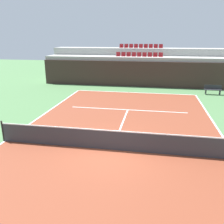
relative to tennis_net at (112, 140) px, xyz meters
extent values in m
plane|color=#477042|center=(0.00, 0.00, -0.51)|extent=(80.00, 80.00, 0.00)
cube|color=brown|center=(0.00, 0.00, -0.50)|extent=(11.00, 24.00, 0.01)
cube|color=white|center=(0.00, 11.95, -0.50)|extent=(11.00, 0.10, 0.00)
cube|color=white|center=(-5.45, 0.00, -0.50)|extent=(0.10, 24.00, 0.00)
cube|color=white|center=(0.00, 6.40, -0.50)|extent=(8.26, 0.10, 0.00)
cube|color=white|center=(0.00, 3.20, -0.50)|extent=(0.10, 6.40, 0.00)
cube|color=#33231E|center=(0.00, 14.84, 0.79)|extent=(20.13, 0.30, 2.59)
cube|color=#9E9E99|center=(0.00, 16.19, 0.97)|extent=(20.13, 2.40, 2.96)
cube|color=#9E9E99|center=(0.00, 18.59, 1.36)|extent=(20.13, 2.40, 3.74)
cube|color=maroon|center=(-2.26, 16.19, 2.47)|extent=(0.44, 0.44, 0.04)
cube|color=maroon|center=(-2.26, 16.39, 2.69)|extent=(0.44, 0.04, 0.40)
cube|color=maroon|center=(-1.69, 16.19, 2.47)|extent=(0.44, 0.44, 0.04)
cube|color=maroon|center=(-1.69, 16.39, 2.69)|extent=(0.44, 0.04, 0.40)
cube|color=maroon|center=(-1.13, 16.19, 2.47)|extent=(0.44, 0.44, 0.04)
cube|color=maroon|center=(-1.13, 16.39, 2.69)|extent=(0.44, 0.04, 0.40)
cube|color=maroon|center=(-0.56, 16.19, 2.47)|extent=(0.44, 0.44, 0.04)
cube|color=maroon|center=(-0.56, 16.39, 2.69)|extent=(0.44, 0.04, 0.40)
cube|color=maroon|center=(0.00, 16.19, 2.47)|extent=(0.44, 0.44, 0.04)
cube|color=maroon|center=(0.00, 16.39, 2.69)|extent=(0.44, 0.04, 0.40)
cube|color=maroon|center=(0.56, 16.19, 2.47)|extent=(0.44, 0.44, 0.04)
cube|color=maroon|center=(0.56, 16.39, 2.69)|extent=(0.44, 0.04, 0.40)
cube|color=maroon|center=(1.13, 16.19, 2.47)|extent=(0.44, 0.44, 0.04)
cube|color=maroon|center=(1.13, 16.39, 2.69)|extent=(0.44, 0.04, 0.40)
cube|color=maroon|center=(1.69, 16.19, 2.47)|extent=(0.44, 0.44, 0.04)
cube|color=maroon|center=(1.69, 16.39, 2.69)|extent=(0.44, 0.04, 0.40)
cube|color=maroon|center=(2.26, 16.19, 2.47)|extent=(0.44, 0.44, 0.04)
cube|color=maroon|center=(2.26, 16.39, 2.69)|extent=(0.44, 0.04, 0.40)
cube|color=maroon|center=(-2.26, 18.59, 3.25)|extent=(0.44, 0.44, 0.04)
cube|color=maroon|center=(-2.26, 18.79, 3.47)|extent=(0.44, 0.04, 0.40)
cube|color=maroon|center=(-1.69, 18.59, 3.25)|extent=(0.44, 0.44, 0.04)
cube|color=maroon|center=(-1.69, 18.79, 3.47)|extent=(0.44, 0.04, 0.40)
cube|color=maroon|center=(-1.13, 18.59, 3.25)|extent=(0.44, 0.44, 0.04)
cube|color=maroon|center=(-1.13, 18.79, 3.47)|extent=(0.44, 0.04, 0.40)
cube|color=maroon|center=(-0.56, 18.59, 3.25)|extent=(0.44, 0.44, 0.04)
cube|color=maroon|center=(-0.56, 18.79, 3.47)|extent=(0.44, 0.04, 0.40)
cube|color=maroon|center=(0.00, 18.59, 3.25)|extent=(0.44, 0.44, 0.04)
cube|color=maroon|center=(0.00, 18.79, 3.47)|extent=(0.44, 0.04, 0.40)
cube|color=maroon|center=(0.56, 18.59, 3.25)|extent=(0.44, 0.44, 0.04)
cube|color=maroon|center=(0.56, 18.79, 3.47)|extent=(0.44, 0.04, 0.40)
cube|color=maroon|center=(1.13, 18.59, 3.25)|extent=(0.44, 0.44, 0.04)
cube|color=maroon|center=(1.13, 18.79, 3.47)|extent=(0.44, 0.04, 0.40)
cube|color=maroon|center=(1.69, 18.59, 3.25)|extent=(0.44, 0.44, 0.04)
cube|color=maroon|center=(1.69, 18.79, 3.47)|extent=(0.44, 0.04, 0.40)
cube|color=maroon|center=(2.26, 18.59, 3.25)|extent=(0.44, 0.44, 0.04)
cube|color=maroon|center=(2.26, 18.79, 3.47)|extent=(0.44, 0.04, 0.40)
cylinder|color=black|center=(-5.50, 0.00, 0.04)|extent=(0.08, 0.08, 1.07)
cube|color=#333338|center=(0.00, 0.00, -0.04)|extent=(10.90, 0.02, 0.92)
cube|color=white|center=(0.00, 0.00, 0.45)|extent=(10.90, 0.04, 0.05)
cube|color=#232328|center=(6.97, 12.41, -0.06)|extent=(1.50, 0.40, 0.05)
cube|color=#232328|center=(6.97, 12.59, 0.16)|extent=(1.50, 0.04, 0.36)
cube|color=#2D2D33|center=(6.37, 12.27, -0.30)|extent=(0.06, 0.06, 0.42)
cube|color=#2D2D33|center=(7.57, 12.27, -0.30)|extent=(0.06, 0.06, 0.42)
cube|color=#2D2D33|center=(6.37, 12.55, -0.30)|extent=(0.06, 0.06, 0.42)
cube|color=#2D2D33|center=(7.57, 12.55, -0.30)|extent=(0.06, 0.06, 0.42)
camera|label=1|loc=(1.79, -9.87, 4.52)|focal=38.41mm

